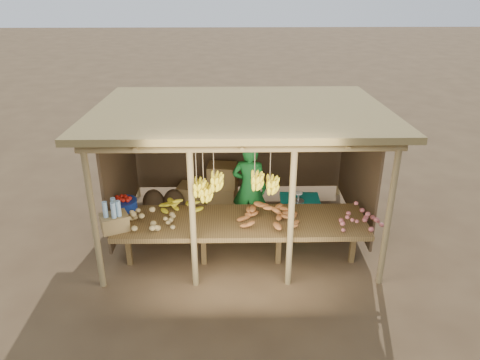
{
  "coord_description": "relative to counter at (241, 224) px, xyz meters",
  "views": [
    {
      "loc": [
        -0.13,
        -7.29,
        4.44
      ],
      "look_at": [
        0.0,
        0.0,
        1.05
      ],
      "focal_mm": 35.0,
      "sensor_mm": 36.0,
      "label": 1
    }
  ],
  "objects": [
    {
      "name": "ground",
      "position": [
        -0.0,
        0.95,
        -0.74
      ],
      "size": [
        60.0,
        60.0,
        0.0
      ],
      "primitive_type": "plane",
      "color": "brown",
      "rests_on": "ground"
    },
    {
      "name": "burlap_sacks",
      "position": [
        -1.47,
        1.72,
        -0.49
      ],
      "size": [
        0.82,
        0.43,
        0.58
      ],
      "color": "#4D3924",
      "rests_on": "ground"
    },
    {
      "name": "sweet_potato_heap",
      "position": [
        0.43,
        -0.09,
        0.24
      ],
      "size": [
        1.0,
        0.79,
        0.35
      ],
      "primitive_type": null,
      "rotation": [
        0.0,
        0.0,
        0.34
      ],
      "color": "#AC622C",
      "rests_on": "counter"
    },
    {
      "name": "potato_heap",
      "position": [
        -1.46,
        -0.13,
        0.24
      ],
      "size": [
        1.01,
        0.83,
        0.36
      ],
      "primitive_type": null,
      "rotation": [
        0.0,
        0.0,
        0.41
      ],
      "color": "tan",
      "rests_on": "counter"
    },
    {
      "name": "stall_structure",
      "position": [
        -0.01,
        1.0,
        1.18
      ],
      "size": [
        4.7,
        3.5,
        2.43
      ],
      "color": "olive",
      "rests_on": "ground"
    },
    {
      "name": "tarp_crate",
      "position": [
        1.07,
        1.0,
        -0.4
      ],
      "size": [
        0.72,
        0.63,
        0.83
      ],
      "color": "brown",
      "rests_on": "ground"
    },
    {
      "name": "bottle_box",
      "position": [
        -1.9,
        -0.24,
        0.25
      ],
      "size": [
        0.49,
        0.45,
        0.5
      ],
      "color": "olive",
      "rests_on": "counter"
    },
    {
      "name": "vendor",
      "position": [
        0.17,
        1.05,
        0.11
      ],
      "size": [
        0.68,
        0.52,
        1.69
      ],
      "primitive_type": "imported",
      "rotation": [
        0.0,
        0.0,
        2.94
      ],
      "color": "#1B792C",
      "rests_on": "ground"
    },
    {
      "name": "counter",
      "position": [
        0.0,
        0.0,
        0.0
      ],
      "size": [
        3.9,
        1.05,
        0.8
      ],
      "color": "brown",
      "rests_on": "ground"
    },
    {
      "name": "carton_stack",
      "position": [
        -0.53,
        1.99,
        -0.35
      ],
      "size": [
        1.2,
        0.51,
        0.87
      ],
      "color": "olive",
      "rests_on": "ground"
    },
    {
      "name": "tomato_basin",
      "position": [
        -1.9,
        0.42,
        0.15
      ],
      "size": [
        0.42,
        0.42,
        0.22
      ],
      "rotation": [
        0.0,
        0.0,
        -0.11
      ],
      "color": "navy",
      "rests_on": "counter"
    },
    {
      "name": "onion_heap",
      "position": [
        1.77,
        -0.2,
        0.24
      ],
      "size": [
        0.81,
        0.54,
        0.35
      ],
      "primitive_type": null,
      "rotation": [
        0.0,
        0.0,
        -0.12
      ],
      "color": "#B05655",
      "rests_on": "counter"
    },
    {
      "name": "banana_pile",
      "position": [
        -0.96,
        0.4,
        0.23
      ],
      "size": [
        0.58,
        0.37,
        0.35
      ],
      "primitive_type": null,
      "rotation": [
        0.0,
        0.0,
        0.05
      ],
      "color": "yellow",
      "rests_on": "counter"
    }
  ]
}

